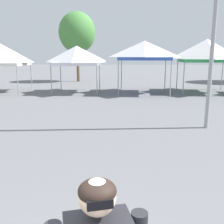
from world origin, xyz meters
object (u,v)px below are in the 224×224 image
canopy_tent_left_of_center (1,55)px  canopy_tent_right_of_center (77,56)px  canopy_tent_behind_center (206,51)px  canopy_tent_center (144,50)px  tree_behind_tents_center (77,33)px

canopy_tent_left_of_center → canopy_tent_right_of_center: (5.09, 0.21, -0.06)m
canopy_tent_behind_center → canopy_tent_right_of_center: bearing=-175.6°
canopy_tent_center → tree_behind_tents_center: tree_behind_tents_center is taller
canopy_tent_left_of_center → canopy_tent_right_of_center: bearing=2.3°
canopy_tent_right_of_center → canopy_tent_center: (4.49, 0.07, 0.33)m
canopy_tent_center → canopy_tent_behind_center: (4.19, 0.60, 0.00)m
canopy_tent_center → tree_behind_tents_center: (-5.88, 7.52, 1.78)m
canopy_tent_behind_center → tree_behind_tents_center: size_ratio=0.56×
tree_behind_tents_center → canopy_tent_right_of_center: bearing=-79.7°
canopy_tent_left_of_center → canopy_tent_center: size_ratio=0.97×
canopy_tent_behind_center → tree_behind_tents_center: tree_behind_tents_center is taller
canopy_tent_left_of_center → tree_behind_tents_center: 8.87m
canopy_tent_left_of_center → canopy_tent_behind_center: size_ratio=0.93×
canopy_tent_left_of_center → canopy_tent_center: (9.59, 0.27, 0.26)m
canopy_tent_behind_center → tree_behind_tents_center: (-10.06, 6.92, 1.78)m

